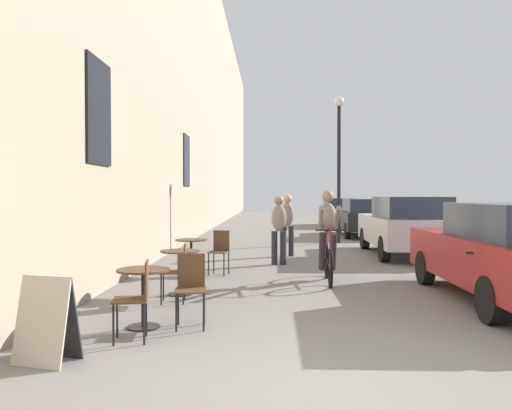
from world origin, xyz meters
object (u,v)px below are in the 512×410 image
object	(u,v)px
cafe_chair_far_toward_street	(220,249)
cafe_chair_near_toward_street	(191,285)
cyclist_on_bicycle	(328,238)
pedestrian_mid	(287,221)
parked_car_second	(406,225)
cafe_chair_mid_toward_street	(178,268)
cafe_table_mid	(180,263)
cafe_table_near	(143,285)
sandwich_board_sign	(47,320)
cafe_chair_near_toward_wall	(137,295)
cafe_table_far	(191,249)
street_lamp	(339,150)
parked_car_fourth	(338,212)
parked_car_third	(363,217)
parked_car_nearest	(509,251)
pedestrian_near	(279,226)

from	to	relation	value
cafe_chair_far_toward_street	cafe_chair_near_toward_street	bearing A→B (deg)	-89.31
cyclist_on_bicycle	pedestrian_mid	distance (m)	3.86
pedestrian_mid	cafe_chair_near_toward_street	bearing A→B (deg)	-101.41
parked_car_second	cafe_chair_mid_toward_street	bearing A→B (deg)	-130.02
cafe_chair_near_toward_street	parked_car_second	bearing A→B (deg)	57.87
cafe_table_mid	cafe_chair_far_toward_street	xyz separation A→B (m)	(0.44, 2.10, -0.00)
cafe_table_near	cafe_chair_near_toward_street	xyz separation A→B (m)	(0.57, 0.08, -0.00)
cafe_chair_mid_toward_street	sandwich_board_sign	bearing A→B (deg)	-105.92
cafe_chair_near_toward_wall	cafe_table_mid	xyz separation A→B (m)	(0.01, 2.58, 0.00)
cafe_table_far	street_lamp	bearing A→B (deg)	59.98
cafe_table_near	cafe_chair_near_toward_wall	world-z (taller)	cafe_chair_near_toward_wall
pedestrian_mid	street_lamp	world-z (taller)	street_lamp
cafe_chair_far_toward_street	cyclist_on_bicycle	distance (m)	2.26
cafe_table_near	parked_car_fourth	distance (m)	20.48
cafe_chair_far_toward_street	pedestrian_mid	bearing A→B (deg)	64.07
cafe_table_mid	parked_car_fourth	size ratio (longest dim) A/B	0.18
cafe_chair_mid_toward_street	parked_car_third	world-z (taller)	parked_car_third
cafe_chair_near_toward_street	cyclist_on_bicycle	distance (m)	3.91
cafe_chair_near_toward_street	cafe_table_far	xyz separation A→B (m)	(-0.63, 3.98, 0.00)
cafe_chair_mid_toward_street	parked_car_nearest	distance (m)	4.98
cafe_chair_far_toward_street	parked_car_second	bearing A→B (deg)	35.10
parked_car_second	parked_car_third	size ratio (longest dim) A/B	1.08
pedestrian_near	parked_car_third	bearing A→B (deg)	66.90
street_lamp	pedestrian_near	bearing A→B (deg)	-111.90
cafe_table_near	cafe_chair_near_toward_wall	bearing A→B (deg)	-82.31
cafe_chair_near_toward_street	street_lamp	bearing A→B (deg)	73.03
cafe_chair_near_toward_wall	cafe_table_far	world-z (taller)	cafe_chair_near_toward_wall
cafe_chair_far_toward_street	parked_car_fourth	distance (m)	16.35
parked_car_second	parked_car_nearest	bearing A→B (deg)	-90.38
cafe_table_mid	parked_car_nearest	world-z (taller)	parked_car_nearest
cafe_table_mid	pedestrian_mid	xyz separation A→B (m)	(1.92, 5.15, 0.40)
street_lamp	cafe_table_mid	bearing A→B (deg)	-113.17
cafe_table_mid	cafe_table_far	size ratio (longest dim) A/B	1.00
cafe_table_near	cafe_table_mid	bearing A→B (deg)	87.48
cafe_chair_near_toward_street	parked_car_second	size ratio (longest dim) A/B	0.20
cafe_table_near	cafe_chair_mid_toward_street	world-z (taller)	cafe_chair_mid_toward_street
cafe_chair_mid_toward_street	cafe_chair_far_toward_street	xyz separation A→B (m)	(0.36, 2.70, 0.00)
street_lamp	cafe_table_near	bearing A→B (deg)	-109.60
parked_car_second	pedestrian_mid	bearing A→B (deg)	-176.10
cafe_chair_near_toward_wall	parked_car_fourth	size ratio (longest dim) A/B	0.22
cafe_chair_mid_toward_street	cafe_table_far	bearing A→B (deg)	94.76
cafe_table_far	cafe_chair_far_toward_street	distance (m)	0.58
cafe_chair_near_toward_street	cafe_table_far	bearing A→B (deg)	98.94
cafe_chair_near_toward_wall	parked_car_second	bearing A→B (deg)	57.34
pedestrian_mid	cyclist_on_bicycle	bearing A→B (deg)	-80.61
cafe_chair_mid_toward_street	pedestrian_mid	world-z (taller)	pedestrian_mid
cafe_chair_far_toward_street	street_lamp	xyz separation A→B (m)	(3.33, 6.69, 2.59)
cafe_chair_near_toward_street	parked_car_second	distance (m)	8.65
cafe_table_mid	street_lamp	size ratio (longest dim) A/B	0.15
cafe_chair_near_toward_street	parked_car_fourth	distance (m)	20.27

